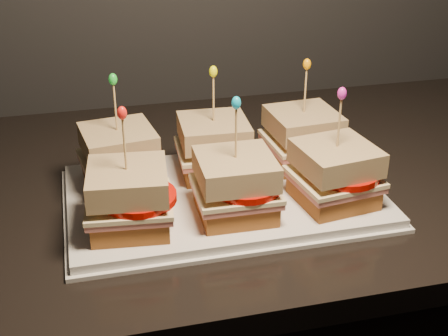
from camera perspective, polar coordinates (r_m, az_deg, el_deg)
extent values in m
cube|color=black|center=(0.98, -4.77, -1.89)|extent=(2.32, 0.67, 0.04)
cube|color=white|center=(0.90, 0.00, -2.61)|extent=(0.44, 0.27, 0.02)
cube|color=white|center=(0.90, 0.00, -2.95)|extent=(0.45, 0.28, 0.01)
cube|color=brown|center=(0.93, -9.41, -0.52)|extent=(0.11, 0.11, 0.03)
cube|color=#C76862|center=(0.92, -9.49, 0.44)|extent=(0.12, 0.12, 0.01)
cube|color=beige|center=(0.91, -9.52, 0.84)|extent=(0.12, 0.12, 0.01)
cylinder|color=#B40C04|center=(0.91, -8.77, 1.18)|extent=(0.10, 0.10, 0.01)
cube|color=brown|center=(0.90, -9.66, 2.48)|extent=(0.11, 0.11, 0.03)
cylinder|color=tan|center=(0.88, -9.89, 5.24)|extent=(0.00, 0.00, 0.09)
ellipsoid|color=green|center=(0.87, -10.12, 8.00)|extent=(0.01, 0.01, 0.02)
cube|color=brown|center=(0.94, -0.92, 0.41)|extent=(0.10, 0.10, 0.03)
cube|color=#C76862|center=(0.94, -0.93, 1.37)|extent=(0.11, 0.11, 0.01)
cube|color=beige|center=(0.93, -0.93, 1.76)|extent=(0.11, 0.11, 0.01)
cylinder|color=#B40C04|center=(0.93, -0.13, 2.10)|extent=(0.10, 0.10, 0.01)
cube|color=brown|center=(0.92, -0.94, 3.38)|extent=(0.10, 0.10, 0.03)
cylinder|color=tan|center=(0.90, -0.97, 6.10)|extent=(0.00, 0.00, 0.09)
ellipsoid|color=#E5E903|center=(0.89, -0.99, 8.82)|extent=(0.01, 0.01, 0.02)
cube|color=brown|center=(0.98, 7.09, 1.29)|extent=(0.10, 0.10, 0.03)
cube|color=#C76862|center=(0.97, 7.15, 2.21)|extent=(0.11, 0.11, 0.01)
cube|color=beige|center=(0.97, 7.17, 2.59)|extent=(0.11, 0.11, 0.01)
cylinder|color=#B40C04|center=(0.97, 7.98, 2.92)|extent=(0.10, 0.10, 0.01)
cube|color=brown|center=(0.96, 7.27, 4.16)|extent=(0.10, 0.10, 0.03)
cylinder|color=tan|center=(0.94, 7.43, 6.78)|extent=(0.00, 0.00, 0.09)
ellipsoid|color=orange|center=(0.93, 7.60, 9.39)|extent=(0.01, 0.01, 0.02)
cube|color=brown|center=(0.81, -8.56, -4.51)|extent=(0.11, 0.11, 0.03)
cube|color=#C76862|center=(0.81, -8.64, -3.45)|extent=(0.12, 0.11, 0.01)
cube|color=beige|center=(0.80, -8.68, -3.02)|extent=(0.12, 0.12, 0.01)
cylinder|color=#B40C04|center=(0.79, -7.81, -2.66)|extent=(0.10, 0.10, 0.01)
cube|color=brown|center=(0.79, -8.82, -1.20)|extent=(0.11, 0.11, 0.03)
cylinder|color=tan|center=(0.77, -9.06, 1.87)|extent=(0.00, 0.00, 0.09)
ellipsoid|color=red|center=(0.75, -9.31, 4.99)|extent=(0.01, 0.01, 0.02)
cube|color=brown|center=(0.83, 1.04, -3.35)|extent=(0.10, 0.10, 0.03)
cube|color=#C76862|center=(0.83, 1.05, -2.31)|extent=(0.11, 0.10, 0.01)
cube|color=beige|center=(0.82, 1.05, -1.88)|extent=(0.11, 0.11, 0.01)
cylinder|color=#B40C04|center=(0.82, 1.98, -1.52)|extent=(0.10, 0.10, 0.01)
cube|color=brown|center=(0.81, 1.07, -0.10)|extent=(0.10, 0.10, 0.03)
cylinder|color=tan|center=(0.79, 1.10, 2.93)|extent=(0.00, 0.00, 0.09)
ellipsoid|color=#0C9FC6|center=(0.77, 1.13, 5.98)|extent=(0.01, 0.01, 0.02)
cube|color=brown|center=(0.88, 9.94, -2.19)|extent=(0.11, 0.11, 0.03)
cube|color=#C76862|center=(0.87, 10.03, -1.19)|extent=(0.12, 0.12, 0.01)
cube|color=beige|center=(0.87, 10.06, -0.78)|extent=(0.12, 0.12, 0.01)
cylinder|color=#B40C04|center=(0.86, 10.99, -0.43)|extent=(0.10, 0.10, 0.01)
cube|color=brown|center=(0.85, 10.22, 0.93)|extent=(0.11, 0.11, 0.03)
cylinder|color=tan|center=(0.83, 10.47, 3.82)|extent=(0.00, 0.00, 0.09)
ellipsoid|color=#CC229F|center=(0.82, 10.74, 6.72)|extent=(0.01, 0.01, 0.02)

